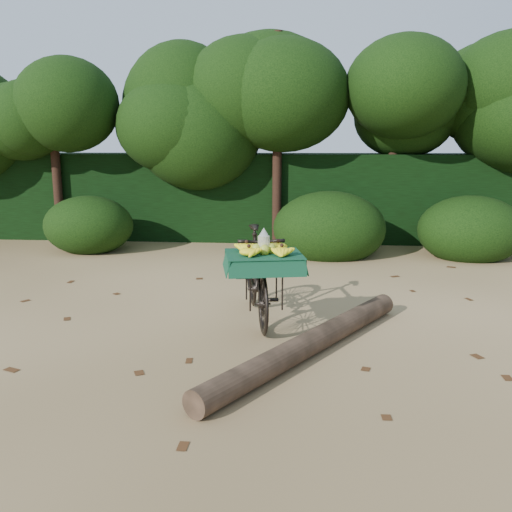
{
  "coord_description": "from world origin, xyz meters",
  "views": [
    {
      "loc": [
        0.98,
        -5.49,
        2.02
      ],
      "look_at": [
        0.5,
        0.27,
        0.81
      ],
      "focal_mm": 38.0,
      "sensor_mm": 36.0,
      "label": 1
    }
  ],
  "objects": [
    {
      "name": "ground",
      "position": [
        0.0,
        0.0,
        0.0
      ],
      "size": [
        80.0,
        80.0,
        0.0
      ],
      "primitive_type": "plane",
      "color": "tan",
      "rests_on": "ground"
    },
    {
      "name": "bush_clumps",
      "position": [
        0.5,
        4.3,
        0.45
      ],
      "size": [
        8.8,
        1.7,
        0.9
      ],
      "primitive_type": null,
      "color": "black",
      "rests_on": "ground"
    },
    {
      "name": "leaf_litter",
      "position": [
        0.0,
        0.65,
        0.01
      ],
      "size": [
        7.0,
        7.3,
        0.01
      ],
      "primitive_type": null,
      "color": "#462812",
      "rests_on": "ground"
    },
    {
      "name": "hedge_backdrop",
      "position": [
        0.0,
        6.3,
        0.9
      ],
      "size": [
        26.0,
        1.8,
        1.8
      ],
      "primitive_type": "cube",
      "color": "black",
      "rests_on": "ground"
    },
    {
      "name": "tree_row",
      "position": [
        -0.65,
        5.5,
        2.0
      ],
      "size": [
        14.5,
        2.0,
        4.0
      ],
      "primitive_type": null,
      "color": "black",
      "rests_on": "ground"
    },
    {
      "name": "vendor_bicycle",
      "position": [
        0.5,
        0.54,
        0.55
      ],
      "size": [
        0.98,
        1.91,
        1.09
      ],
      "rotation": [
        0.0,
        0.0,
        0.19
      ],
      "color": "black",
      "rests_on": "ground"
    },
    {
      "name": "fallen_log",
      "position": [
        1.11,
        -0.47,
        0.12
      ],
      "size": [
        1.99,
        2.88,
        0.24
      ],
      "primitive_type": "cylinder",
      "rotation": [
        1.57,
        0.0,
        -0.58
      ],
      "color": "brown",
      "rests_on": "ground"
    }
  ]
}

